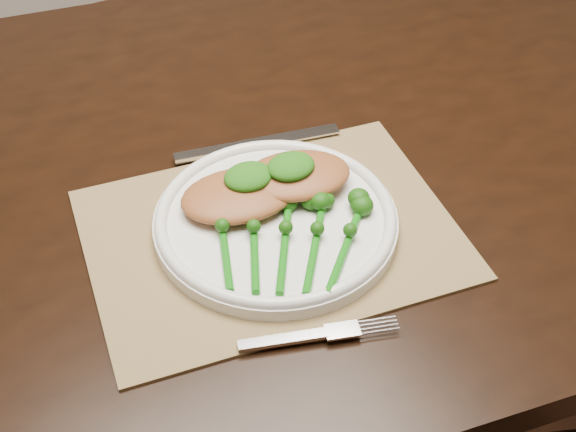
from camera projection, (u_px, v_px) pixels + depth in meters
name	position (u px, v px, depth m)	size (l,w,h in m)	color
dining_table	(277.00, 330.00, 1.28)	(1.72, 1.13, 0.75)	black
placemat	(271.00, 234.00, 0.90)	(0.41, 0.30, 0.00)	olive
dinner_plate	(276.00, 220.00, 0.90)	(0.28, 0.28, 0.02)	white
knife	(242.00, 146.00, 1.01)	(0.21, 0.06, 0.01)	silver
fork	(329.00, 333.00, 0.79)	(0.16, 0.06, 0.00)	silver
chicken_fillet_left	(239.00, 195.00, 0.91)	(0.13, 0.09, 0.03)	#9C582D
chicken_fillet_right	(296.00, 175.00, 0.92)	(0.13, 0.09, 0.03)	#9C582D
pesto_dollop_left	(248.00, 177.00, 0.90)	(0.06, 0.05, 0.02)	#14490A
pesto_dollop_right	(291.00, 166.00, 0.91)	(0.06, 0.05, 0.02)	#14490A
broccolini_bundle	(284.00, 246.00, 0.86)	(0.22, 0.22, 0.04)	#10640D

